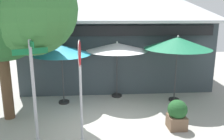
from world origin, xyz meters
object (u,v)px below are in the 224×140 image
object	(u,v)px
stop_sign	(80,74)
patio_umbrella_ivory_center	(117,47)
sidewalk_planter	(177,114)
patio_umbrella_forest_green_right	(178,43)
patio_umbrella_teal_left	(61,50)
street_sign_post	(33,80)

from	to	relation	value
stop_sign	patio_umbrella_ivory_center	world-z (taller)	stop_sign
patio_umbrella_ivory_center	sidewalk_planter	xyz separation A→B (m)	(1.65, -3.10, -1.72)
stop_sign	sidewalk_planter	distance (m)	3.43
patio_umbrella_forest_green_right	patio_umbrella_teal_left	bearing A→B (deg)	179.16
stop_sign	patio_umbrella_ivory_center	xyz separation A→B (m)	(1.35, 3.70, 0.17)
patio_umbrella_ivory_center	sidewalk_planter	bearing A→B (deg)	-62.03
street_sign_post	patio_umbrella_forest_green_right	bearing A→B (deg)	29.43
patio_umbrella_teal_left	street_sign_post	bearing A→B (deg)	-97.95
street_sign_post	patio_umbrella_forest_green_right	size ratio (longest dim) A/B	1.08
patio_umbrella_forest_green_right	sidewalk_planter	world-z (taller)	patio_umbrella_forest_green_right
street_sign_post	stop_sign	xyz separation A→B (m)	(1.31, -0.17, 0.21)
street_sign_post	patio_umbrella_ivory_center	distance (m)	4.44
street_sign_post	patio_umbrella_teal_left	bearing A→B (deg)	82.05
patio_umbrella_ivory_center	patio_umbrella_forest_green_right	bearing A→B (deg)	-15.72
patio_umbrella_ivory_center	patio_umbrella_forest_green_right	xyz separation A→B (m)	(2.39, -0.67, 0.23)
sidewalk_planter	patio_umbrella_ivory_center	bearing A→B (deg)	117.97
patio_umbrella_forest_green_right	sidewalk_planter	distance (m)	3.20
stop_sign	patio_umbrella_teal_left	bearing A→B (deg)	106.29
patio_umbrella_teal_left	sidewalk_planter	world-z (taller)	patio_umbrella_teal_left
street_sign_post	patio_umbrella_ivory_center	world-z (taller)	street_sign_post
stop_sign	street_sign_post	bearing A→B (deg)	172.46
street_sign_post	patio_umbrella_teal_left	size ratio (longest dim) A/B	1.19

